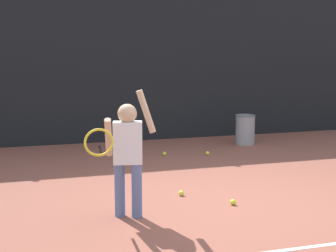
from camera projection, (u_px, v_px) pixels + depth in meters
The scene contains 11 objects.
ground_plane at pixel (234, 203), 5.61m from camera, with size 20.00×20.00×0.00m, color brown.
court_line_baseline at pixel (298, 248), 4.30m from camera, with size 9.00×0.05×0.00m, color white.
back_fence_windscreen at pixel (145, 66), 9.42m from camera, with size 12.26×0.08×2.91m, color black.
fence_post_2 at pixel (144, 62), 9.46m from camera, with size 0.09×0.09×3.06m, color slate.
fence_post_3 at pixel (280, 61), 10.31m from camera, with size 0.09×0.09×3.06m, color slate.
tennis_player at pixel (127, 150), 5.01m from camera, with size 0.81×0.57×1.35m.
ball_hopper at pixel (245, 129), 9.12m from camera, with size 0.38×0.38×0.56m.
tennis_ball_0 at pixel (164, 154), 8.16m from camera, with size 0.07×0.07×0.07m, color #CCE033.
tennis_ball_1 at pixel (208, 153), 8.19m from camera, with size 0.07×0.07×0.07m, color #CCE033.
tennis_ball_2 at pixel (233, 202), 5.53m from camera, with size 0.07×0.07×0.07m, color #CCE033.
tennis_ball_3 at pixel (181, 193), 5.88m from camera, with size 0.07×0.07×0.07m, color #CCE033.
Camera 1 is at (-2.28, -4.97, 1.73)m, focal length 51.77 mm.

